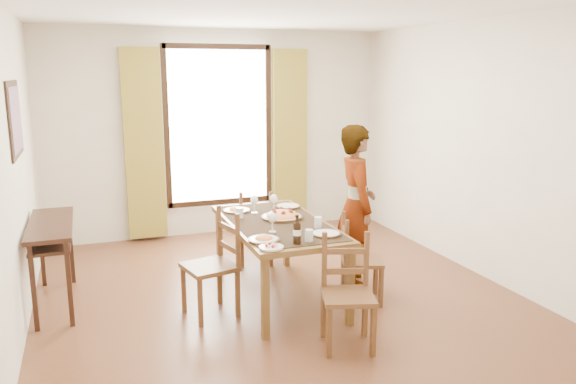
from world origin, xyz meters
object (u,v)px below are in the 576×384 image
object	(u,v)px
console_table	(51,234)
dining_table	(277,229)
man	(356,206)
pasta_platter	(282,213)

from	to	relation	value
console_table	dining_table	size ratio (longest dim) A/B	0.69
man	pasta_platter	world-z (taller)	man
dining_table	man	bearing A→B (deg)	5.41
dining_table	pasta_platter	world-z (taller)	pasta_platter
man	pasta_platter	size ratio (longest dim) A/B	4.11
man	console_table	bearing A→B (deg)	91.96
pasta_platter	console_table	bearing A→B (deg)	168.16
dining_table	man	world-z (taller)	man
dining_table	pasta_platter	distance (m)	0.18
dining_table	man	distance (m)	0.89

